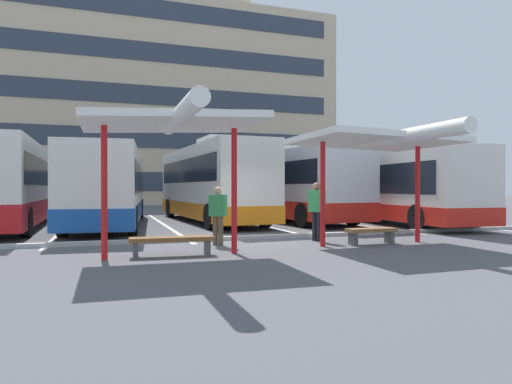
% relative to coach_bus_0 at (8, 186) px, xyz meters
% --- Properties ---
extents(ground_plane, '(160.00, 160.00, 0.00)m').
position_rel_coach_bus_0_xyz_m(ground_plane, '(8.04, -7.27, -1.67)').
color(ground_plane, '#515156').
extents(terminal_building, '(37.14, 14.12, 22.52)m').
position_rel_coach_bus_0_xyz_m(terminal_building, '(8.06, 28.67, 8.21)').
color(terminal_building, '#C6B293').
rests_on(terminal_building, ground).
extents(coach_bus_0, '(2.82, 11.32, 3.63)m').
position_rel_coach_bus_0_xyz_m(coach_bus_0, '(0.00, 0.00, 0.00)').
color(coach_bus_0, silver).
rests_on(coach_bus_0, ground).
extents(coach_bus_1, '(3.61, 12.33, 3.44)m').
position_rel_coach_bus_0_xyz_m(coach_bus_1, '(3.88, 0.09, -0.09)').
color(coach_bus_1, silver).
rests_on(coach_bus_1, ground).
extents(coach_bus_2, '(3.16, 11.07, 3.80)m').
position_rel_coach_bus_0_xyz_m(coach_bus_2, '(8.32, 0.52, 0.12)').
color(coach_bus_2, silver).
rests_on(coach_bus_2, ground).
extents(coach_bus_3, '(3.67, 10.62, 3.62)m').
position_rel_coach_bus_0_xyz_m(coach_bus_3, '(12.02, 0.02, 0.01)').
color(coach_bus_3, silver).
rests_on(coach_bus_3, ground).
extents(coach_bus_4, '(3.24, 12.37, 3.47)m').
position_rel_coach_bus_0_xyz_m(coach_bus_4, '(15.94, -1.97, -0.07)').
color(coach_bus_4, silver).
rests_on(coach_bus_4, ground).
extents(lane_stripe_1, '(0.16, 14.00, 0.01)m').
position_rel_coach_bus_0_xyz_m(lane_stripe_1, '(2.14, -0.47, -1.67)').
color(lane_stripe_1, white).
rests_on(lane_stripe_1, ground).
extents(lane_stripe_2, '(0.16, 14.00, 0.01)m').
position_rel_coach_bus_0_xyz_m(lane_stripe_2, '(6.07, -0.47, -1.67)').
color(lane_stripe_2, white).
rests_on(lane_stripe_2, ground).
extents(lane_stripe_3, '(0.16, 14.00, 0.01)m').
position_rel_coach_bus_0_xyz_m(lane_stripe_3, '(10.00, -0.47, -1.67)').
color(lane_stripe_3, white).
rests_on(lane_stripe_3, ground).
extents(lane_stripe_4, '(0.16, 14.00, 0.01)m').
position_rel_coach_bus_0_xyz_m(lane_stripe_4, '(13.94, -0.47, -1.67)').
color(lane_stripe_4, white).
rests_on(lane_stripe_4, ground).
extents(lane_stripe_5, '(0.16, 14.00, 0.01)m').
position_rel_coach_bus_0_xyz_m(lane_stripe_5, '(17.87, -0.47, -1.67)').
color(lane_stripe_5, white).
rests_on(lane_stripe_5, ground).
extents(waiting_shelter_0, '(4.01, 4.69, 3.29)m').
position_rel_coach_bus_0_xyz_m(waiting_shelter_0, '(5.15, -9.73, 1.37)').
color(waiting_shelter_0, red).
rests_on(waiting_shelter_0, ground).
extents(bench_0, '(1.98, 0.55, 0.45)m').
position_rel_coach_bus_0_xyz_m(bench_0, '(5.15, -9.42, -1.33)').
color(bench_0, brown).
rests_on(bench_0, ground).
extents(waiting_shelter_1, '(4.11, 5.29, 3.08)m').
position_rel_coach_bus_0_xyz_m(waiting_shelter_1, '(10.84, -9.31, 1.20)').
color(waiting_shelter_1, red).
rests_on(waiting_shelter_1, ground).
extents(bench_1, '(1.51, 0.45, 0.45)m').
position_rel_coach_bus_0_xyz_m(bench_1, '(10.84, -9.00, -1.34)').
color(bench_1, brown).
rests_on(bench_1, ground).
extents(platform_kerb, '(44.00, 0.24, 0.12)m').
position_rel_coach_bus_0_xyz_m(platform_kerb, '(8.04, -6.78, -1.61)').
color(platform_kerb, '#ADADA8').
rests_on(platform_kerb, ground).
extents(waiting_passenger_0, '(0.39, 0.55, 1.76)m').
position_rel_coach_bus_0_xyz_m(waiting_passenger_0, '(9.70, -7.83, -0.64)').
color(waiting_passenger_0, black).
rests_on(waiting_passenger_0, ground).
extents(waiting_passenger_1, '(0.51, 0.46, 1.63)m').
position_rel_coach_bus_0_xyz_m(waiting_passenger_1, '(6.65, -7.83, -0.74)').
color(waiting_passenger_1, brown).
rests_on(waiting_passenger_1, ground).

